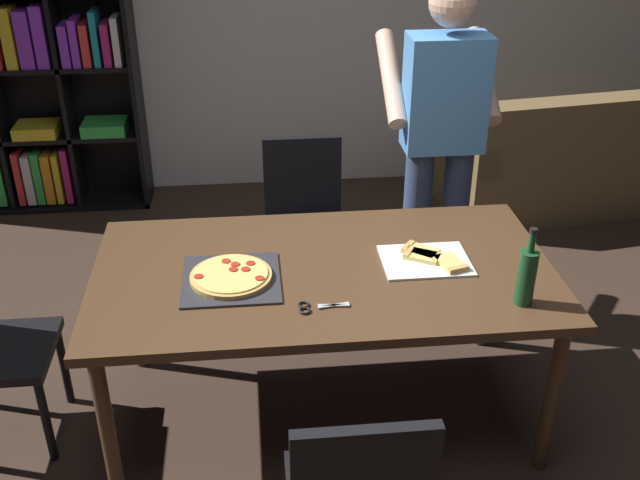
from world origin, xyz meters
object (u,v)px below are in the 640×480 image
pepperoni_pizza_on_tray (231,277)px  kitchen_scissors (315,307)px  chair_far_side (304,212)px  wine_bottle (527,276)px  couch (567,163)px  dining_table (324,282)px  person_serving_pizza (441,137)px  bookshelf (23,71)px

pepperoni_pizza_on_tray → kitchen_scissors: 0.39m
chair_far_side → wine_bottle: (0.72, -1.32, 0.36)m
couch → wine_bottle: (-1.19, -2.31, 0.57)m
kitchen_scissors → dining_table: bearing=77.4°
chair_far_side → pepperoni_pizza_on_tray: chair_far_side is taller
chair_far_side → couch: chair_far_side is taller
chair_far_side → kitchen_scissors: size_ratio=4.65×
person_serving_pizza → wine_bottle: size_ratio=5.54×
dining_table → wine_bottle: bearing=-24.4°
bookshelf → person_serving_pizza: (2.38, -1.60, 0.06)m
couch → pepperoni_pizza_on_tray: 3.10m
person_serving_pizza → couch: bearing=44.2°
dining_table → couch: (1.91, 1.99, -0.38)m
bookshelf → kitchen_scissors: size_ratio=10.07×
wine_bottle → kitchen_scissors: (-0.78, 0.04, -0.11)m
pepperoni_pizza_on_tray → couch: bearing=41.8°
couch → person_serving_pizza: size_ratio=1.03×
dining_table → wine_bottle: size_ratio=5.91×
dining_table → chair_far_side: 1.01m
bookshelf → person_serving_pizza: bookshelf is taller
pepperoni_pizza_on_tray → wine_bottle: size_ratio=1.22×
person_serving_pizza → pepperoni_pizza_on_tray: person_serving_pizza is taller
dining_table → person_serving_pizza: (0.66, 0.77, 0.31)m
wine_bottle → chair_far_side: bearing=118.6°
wine_bottle → person_serving_pizza: bearing=93.1°
person_serving_pizza → pepperoni_pizza_on_tray: size_ratio=4.55×
bookshelf → wine_bottle: bearing=-47.9°
dining_table → bookshelf: 2.94m
bookshelf → kitchen_scissors: bookshelf is taller
couch → wine_bottle: bearing=-117.2°
dining_table → chair_far_side: chair_far_side is taller
dining_table → bookshelf: bearing=126.0°
couch → bookshelf: size_ratio=0.92×
bookshelf → pepperoni_pizza_on_tray: bookshelf is taller
chair_far_side → pepperoni_pizza_on_tray: (-0.37, -1.05, 0.25)m
bookshelf → pepperoni_pizza_on_tray: 2.78m
person_serving_pizza → kitchen_scissors: bearing=-124.4°
bookshelf → pepperoni_pizza_on_tray: size_ratio=5.07×
dining_table → couch: 2.78m
pepperoni_pizza_on_tray → bookshelf: bearing=119.0°
bookshelf → kitchen_scissors: bearing=-58.0°
dining_table → bookshelf: size_ratio=0.96×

